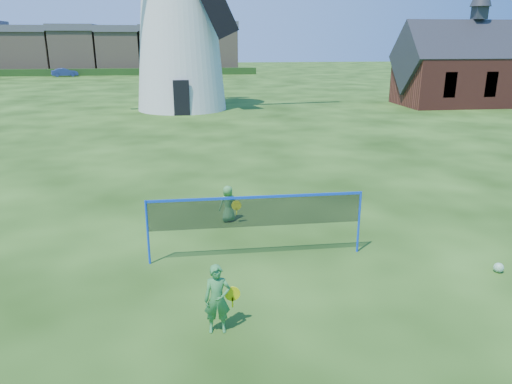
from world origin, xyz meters
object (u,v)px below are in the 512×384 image
object	(u,v)px
car_right	(65,72)
play_ball	(499,268)
windmill	(178,12)
chapel	(472,70)
player_boy	(228,204)
badminton_net	(256,213)
player_girl	(217,299)

from	to	relation	value
car_right	play_ball	bearing A→B (deg)	-177.38
windmill	play_ball	world-z (taller)	windmill
chapel	car_right	xyz separation A→B (m)	(-40.33, 38.02, -2.18)
chapel	player_boy	size ratio (longest dim) A/B	11.15
windmill	chapel	bearing A→B (deg)	-0.98
badminton_net	windmill	bearing A→B (deg)	94.38
windmill	badminton_net	world-z (taller)	windmill
windmill	player_girl	size ratio (longest dim) A/B	15.93
windmill	car_right	xyz separation A→B (m)	(-17.41, 37.62, -6.32)
chapel	player_boy	distance (m)	31.95
badminton_net	play_ball	size ratio (longest dim) A/B	22.95
badminton_net	car_right	bearing A→B (deg)	106.85
player_girl	car_right	xyz separation A→B (m)	(-18.37, 67.12, -0.04)
windmill	chapel	distance (m)	23.29
badminton_net	car_right	distance (m)	67.08
chapel	badminton_net	distance (m)	33.53
windmill	player_girl	distance (m)	30.18
chapel	car_right	world-z (taller)	chapel
windmill	play_ball	bearing A→B (deg)	-75.40
windmill	player_boy	distance (m)	24.95
car_right	player_boy	bearing A→B (deg)	179.10
badminton_net	player_girl	xyz separation A→B (m)	(-1.08, -2.92, -0.50)
player_girl	car_right	size ratio (longest dim) A/B	0.35
player_girl	car_right	bearing A→B (deg)	107.62
player_boy	car_right	distance (m)	64.54
player_boy	windmill	bearing A→B (deg)	-105.85
player_girl	player_boy	world-z (taller)	player_girl
player_girl	windmill	bearing A→B (deg)	94.17
player_boy	car_right	size ratio (longest dim) A/B	0.29
play_ball	player_girl	bearing A→B (deg)	-167.22
car_right	badminton_net	bearing A→B (deg)	178.85
chapel	play_ball	world-z (taller)	chapel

